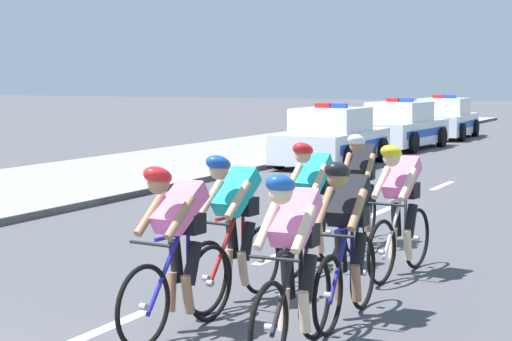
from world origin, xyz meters
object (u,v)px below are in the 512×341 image
object	(u,v)px
cyclist_lead	(177,248)
police_car_third	(444,120)
cyclist_seventh	(361,188)
police_car_nearest	(332,139)
police_car_second	(400,127)
cyclist_fifth	(312,204)
cyclist_third	(234,227)
cyclist_fourth	(346,239)
cyclist_second	(293,261)
cyclist_sixth	(400,208)

from	to	relation	value
cyclist_lead	police_car_third	size ratio (longest dim) A/B	0.38
cyclist_seventh	police_car_nearest	bearing A→B (deg)	113.46
police_car_second	police_car_third	size ratio (longest dim) A/B	1.00
cyclist_lead	cyclist_fifth	xyz separation A→B (m)	(0.01, 3.04, 0.00)
cyclist_third	police_car_third	bearing A→B (deg)	99.81
cyclist_third	cyclist_fourth	world-z (taller)	same
cyclist_second	police_car_second	world-z (taller)	police_car_second
police_car_nearest	police_car_second	bearing A→B (deg)	90.01
police_car_nearest	cyclist_second	bearing A→B (deg)	-69.68
cyclist_second	cyclist_sixth	xyz separation A→B (m)	(-0.10, 3.20, 0.00)
cyclist_third	cyclist_fourth	size ratio (longest dim) A/B	1.00
cyclist_lead	cyclist_fifth	distance (m)	3.04
police_car_second	cyclist_third	bearing A→B (deg)	-77.53
cyclist_lead	police_car_nearest	xyz separation A→B (m)	(-4.35, 14.77, -0.11)
cyclist_second	cyclist_fourth	xyz separation A→B (m)	(0.03, 1.14, 0.00)
cyclist_fourth	police_car_second	xyz separation A→B (m)	(-5.54, 19.57, -0.11)
cyclist_third	cyclist_seventh	bearing A→B (deg)	88.66
cyclist_second	cyclist_sixth	size ratio (longest dim) A/B	1.00
cyclist_fifth	cyclist_second	bearing A→B (deg)	-69.90
cyclist_lead	cyclist_fifth	size ratio (longest dim) A/B	1.00
cyclist_third	cyclist_sixth	distance (m)	2.24
police_car_nearest	cyclist_seventh	bearing A→B (deg)	-66.54
police_car_second	cyclist_lead	bearing A→B (deg)	-78.08
police_car_nearest	police_car_third	size ratio (longest dim) A/B	0.99
cyclist_seventh	police_car_third	world-z (taller)	police_car_third
cyclist_fifth	cyclist_seventh	xyz separation A→B (m)	(0.02, 1.63, 0.00)
police_car_nearest	police_car_second	distance (m)	5.85
cyclist_third	cyclist_sixth	xyz separation A→B (m)	(1.11, 1.95, 0.00)
cyclist_third	police_car_nearest	bearing A→B (deg)	107.55
cyclist_second	cyclist_seventh	size ratio (longest dim) A/B	1.00
cyclist_lead	police_car_second	size ratio (longest dim) A/B	0.38
cyclist_lead	police_car_second	distance (m)	21.07
police_car_second	cyclist_second	bearing A→B (deg)	-75.11
cyclist_lead	police_car_second	world-z (taller)	police_car_second
cyclist_sixth	cyclist_seventh	size ratio (longest dim) A/B	1.00
police_car_nearest	cyclist_fourth	bearing A→B (deg)	-68.02
cyclist_fifth	police_car_nearest	bearing A→B (deg)	110.38
cyclist_seventh	police_car_second	xyz separation A→B (m)	(-4.39, 15.95, -0.11)
cyclist_lead	cyclist_fourth	bearing A→B (deg)	41.65
cyclist_lead	cyclist_fourth	world-z (taller)	same
cyclist_fourth	police_car_third	bearing A→B (deg)	102.50
cyclist_lead	police_car_nearest	distance (m)	15.40
police_car_third	police_car_second	bearing A→B (deg)	-90.02
cyclist_third	cyclist_second	bearing A→B (deg)	-46.19
cyclist_second	cyclist_fourth	size ratio (longest dim) A/B	1.00
cyclist_sixth	cyclist_fifth	bearing A→B (deg)	-175.82
cyclist_second	police_car_second	size ratio (longest dim) A/B	0.38
cyclist_fifth	police_car_second	distance (m)	18.11
cyclist_seventh	cyclist_sixth	bearing A→B (deg)	-56.60
cyclist_second	cyclist_fifth	distance (m)	3.33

